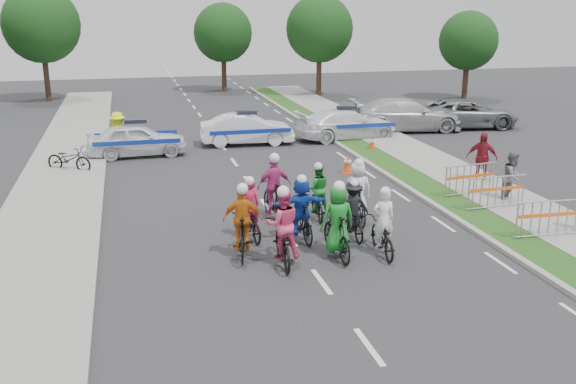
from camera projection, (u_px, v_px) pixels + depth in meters
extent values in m
plane|color=#28282B|center=(322.00, 282.00, 14.69)|extent=(90.00, 90.00, 0.00)
cube|color=gray|center=(428.00, 201.00, 20.52)|extent=(0.20, 60.00, 0.12)
cube|color=#203F14|center=(448.00, 200.00, 20.69)|extent=(1.20, 60.00, 0.11)
cube|color=gray|center=(498.00, 196.00, 21.11)|extent=(2.40, 60.00, 0.13)
cube|color=gray|center=(45.00, 231.00, 17.79)|extent=(3.00, 60.00, 0.13)
imported|color=black|center=(382.00, 237.00, 16.22)|extent=(0.77, 1.82, 0.93)
imported|color=white|center=(384.00, 219.00, 16.04)|extent=(0.59, 0.42, 1.55)
sphere|color=white|center=(386.00, 192.00, 15.79)|extent=(0.27, 0.27, 0.27)
imported|color=black|center=(337.00, 235.00, 15.99)|extent=(0.58, 1.93, 1.15)
imported|color=#178325|center=(338.00, 218.00, 15.82)|extent=(0.85, 0.57, 1.73)
sphere|color=white|center=(339.00, 187.00, 15.54)|extent=(0.30, 0.30, 0.30)
imported|color=black|center=(282.00, 243.00, 15.61)|extent=(0.84, 2.02, 1.03)
imported|color=#E43F73|center=(283.00, 224.00, 15.41)|extent=(0.89, 0.72, 1.72)
sphere|color=white|center=(283.00, 192.00, 15.14)|extent=(0.30, 0.30, 0.30)
imported|color=black|center=(243.00, 235.00, 16.04)|extent=(0.87, 1.91, 1.11)
imported|color=orange|center=(243.00, 219.00, 15.87)|extent=(1.04, 0.59, 1.67)
sphere|color=white|center=(242.00, 189.00, 15.60)|extent=(0.29, 0.29, 0.29)
imported|color=black|center=(352.00, 222.00, 17.42)|extent=(0.59, 1.63, 0.85)
imported|color=black|center=(353.00, 206.00, 17.24)|extent=(0.92, 0.54, 1.42)
sphere|color=white|center=(354.00, 184.00, 17.01)|extent=(0.25, 0.25, 0.25)
imported|color=black|center=(301.00, 221.00, 17.20)|extent=(0.66, 1.79, 1.05)
imported|color=#1842B8|center=(301.00, 206.00, 17.02)|extent=(1.50, 0.61, 1.58)
sphere|color=white|center=(302.00, 180.00, 16.77)|extent=(0.27, 0.27, 0.27)
imported|color=black|center=(250.00, 222.00, 17.37)|extent=(0.80, 1.77, 0.90)
imported|color=#D61A46|center=(250.00, 205.00, 17.19)|extent=(0.59, 0.42, 1.50)
sphere|color=white|center=(250.00, 181.00, 16.95)|extent=(0.26, 0.26, 0.26)
imported|color=black|center=(356.00, 204.00, 18.57)|extent=(0.65, 1.87, 1.11)
imported|color=white|center=(358.00, 189.00, 18.39)|extent=(0.85, 0.58, 1.66)
sphere|color=white|center=(359.00, 163.00, 18.13)|extent=(0.29, 0.29, 0.29)
imported|color=black|center=(317.00, 203.00, 19.02)|extent=(0.77, 1.74, 0.88)
imported|color=#198A2B|center=(318.00, 188.00, 18.84)|extent=(0.77, 0.63, 1.47)
sphere|color=white|center=(318.00, 167.00, 18.60)|extent=(0.26, 0.26, 0.26)
imported|color=black|center=(274.00, 200.00, 18.82)|extent=(0.73, 1.98, 1.16)
imported|color=#C63785|center=(274.00, 186.00, 18.64)|extent=(1.06, 0.52, 1.74)
sphere|color=white|center=(274.00, 158.00, 18.36)|extent=(0.30, 0.30, 0.30)
imported|color=white|center=(137.00, 140.00, 26.76)|extent=(4.16, 1.84, 1.39)
imported|color=white|center=(247.00, 129.00, 29.01)|extent=(4.27, 1.79, 1.37)
imported|color=white|center=(346.00, 124.00, 30.20)|extent=(5.01, 2.44, 1.41)
imported|color=#B4B4B9|center=(406.00, 115.00, 32.10)|extent=(5.81, 2.90, 1.62)
imported|color=slate|center=(466.00, 113.00, 33.00)|extent=(5.55, 3.13, 1.46)
imported|color=slate|center=(512.00, 177.00, 20.37)|extent=(1.03, 0.99, 1.67)
imported|color=maroon|center=(482.00, 158.00, 22.63)|extent=(1.13, 0.97, 1.82)
imported|color=#E1FF0D|center=(118.00, 134.00, 26.67)|extent=(1.36, 1.03, 1.86)
cube|color=#F24C0C|center=(347.00, 172.00, 24.22)|extent=(0.40, 0.40, 0.03)
cone|color=#F24C0C|center=(348.00, 164.00, 24.12)|extent=(0.36, 0.36, 0.70)
cylinder|color=silver|center=(348.00, 161.00, 24.09)|extent=(0.29, 0.29, 0.08)
cube|color=#F24C0C|center=(372.00, 151.00, 27.79)|extent=(0.40, 0.40, 0.03)
cone|color=#F24C0C|center=(372.00, 143.00, 27.70)|extent=(0.36, 0.36, 0.70)
cylinder|color=silver|center=(372.00, 141.00, 27.67)|extent=(0.29, 0.29, 0.08)
imported|color=black|center=(69.00, 159.00, 24.27)|extent=(1.94, 1.53, 0.99)
cylinder|color=#382619|center=(319.00, 72.00, 44.26)|extent=(0.36, 0.36, 3.25)
sphere|color=#123813|center=(319.00, 29.00, 43.44)|extent=(4.55, 4.55, 4.55)
cylinder|color=#382619|center=(465.00, 79.00, 42.73)|extent=(0.36, 0.36, 2.75)
sphere|color=#123813|center=(468.00, 41.00, 42.04)|extent=(3.85, 3.85, 3.85)
cylinder|color=#382619|center=(46.00, 74.00, 41.85)|extent=(0.36, 0.36, 3.50)
sphere|color=#123813|center=(41.00, 24.00, 40.97)|extent=(4.90, 4.90, 4.90)
cylinder|color=#382619|center=(224.00, 71.00, 46.61)|extent=(0.36, 0.36, 3.00)
sphere|color=#123813|center=(223.00, 33.00, 45.85)|extent=(4.20, 4.20, 4.20)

